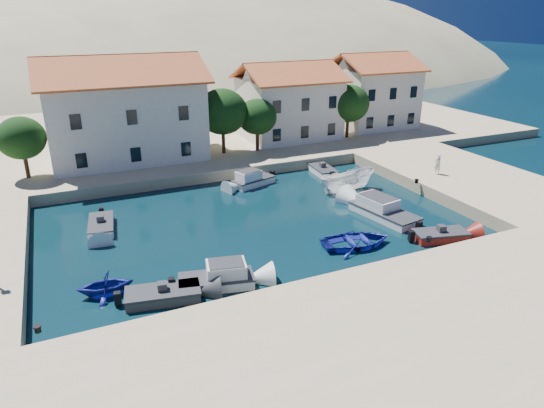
{
  "coord_description": "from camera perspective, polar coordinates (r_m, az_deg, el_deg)",
  "views": [
    {
      "loc": [
        -12.15,
        -20.01,
        14.4
      ],
      "look_at": [
        0.65,
        8.37,
        2.0
      ],
      "focal_mm": 32.0,
      "sensor_mm": 36.0,
      "label": 1
    }
  ],
  "objects": [
    {
      "name": "ground",
      "position": [
        27.48,
        6.04,
        -10.02
      ],
      "size": [
        400.0,
        400.0,
        0.0
      ],
      "primitive_type": "plane",
      "color": "black",
      "rests_on": "ground"
    },
    {
      "name": "quay_south",
      "position": [
        23.18,
        13.79,
        -15.88
      ],
      "size": [
        52.0,
        12.0,
        1.0
      ],
      "primitive_type": "cube",
      "color": "tan",
      "rests_on": "ground"
    },
    {
      "name": "quay_east",
      "position": [
        46.47,
        22.04,
        2.69
      ],
      "size": [
        11.0,
        20.0,
        1.0
      ],
      "primitive_type": "cube",
      "color": "tan",
      "rests_on": "ground"
    },
    {
      "name": "quay_north",
      "position": [
        61.31,
        -10.41,
        8.26
      ],
      "size": [
        80.0,
        36.0,
        1.0
      ],
      "primitive_type": "cube",
      "color": "tan",
      "rests_on": "ground"
    },
    {
      "name": "hills",
      "position": [
        152.1,
        -11.14,
        6.92
      ],
      "size": [
        254.0,
        176.0,
        99.0
      ],
      "color": "#998F68",
      "rests_on": "ground"
    },
    {
      "name": "building_left",
      "position": [
        49.14,
        -17.04,
        10.87
      ],
      "size": [
        14.7,
        9.45,
        9.7
      ],
      "color": "beige",
      "rests_on": "quay_north"
    },
    {
      "name": "building_mid",
      "position": [
        55.4,
        1.97,
        12.17
      ],
      "size": [
        10.5,
        8.4,
        8.3
      ],
      "color": "beige",
      "rests_on": "quay_north"
    },
    {
      "name": "building_right",
      "position": [
        62.35,
        11.77,
        13.05
      ],
      "size": [
        9.45,
        8.4,
        8.8
      ],
      "color": "beige",
      "rests_on": "quay_north"
    },
    {
      "name": "trees",
      "position": [
        49.36,
        -4.15,
        10.49
      ],
      "size": [
        37.3,
        5.3,
        6.45
      ],
      "color": "#382314",
      "rests_on": "quay_north"
    },
    {
      "name": "bollards",
      "position": [
        31.13,
        7.04,
        -3.65
      ],
      "size": [
        29.36,
        9.56,
        0.3
      ],
      "color": "black",
      "rests_on": "ground"
    },
    {
      "name": "motorboat_grey_sw",
      "position": [
        26.98,
        -12.69,
        -10.4
      ],
      "size": [
        4.2,
        2.43,
        1.25
      ],
      "rotation": [
        0.0,
        0.0,
        -0.18
      ],
      "color": "#323237",
      "rests_on": "ground"
    },
    {
      "name": "cabin_cruiser_south",
      "position": [
        27.63,
        -6.57,
        -8.71
      ],
      "size": [
        4.48,
        2.66,
        1.6
      ],
      "rotation": [
        0.0,
        0.0,
        -0.22
      ],
      "color": "white",
      "rests_on": "ground"
    },
    {
      "name": "rowboat_south",
      "position": [
        32.6,
        9.87,
        -4.85
      ],
      "size": [
        5.12,
        3.97,
        0.97
      ],
      "primitive_type": "imported",
      "rotation": [
        0.0,
        0.0,
        1.43
      ],
      "color": "navy",
      "rests_on": "ground"
    },
    {
      "name": "motorboat_red_se",
      "position": [
        34.74,
        19.2,
        -3.53
      ],
      "size": [
        3.89,
        2.44,
        1.25
      ],
      "rotation": [
        0.0,
        0.0,
        -0.25
      ],
      "color": "maroon",
      "rests_on": "ground"
    },
    {
      "name": "cabin_cruiser_east",
      "position": [
        37.23,
        13.09,
        -0.84
      ],
      "size": [
        3.16,
        5.86,
        1.6
      ],
      "rotation": [
        0.0,
        0.0,
        1.74
      ],
      "color": "white",
      "rests_on": "ground"
    },
    {
      "name": "boat_east",
      "position": [
        42.33,
        8.83,
        1.56
      ],
      "size": [
        5.2,
        2.03,
        1.99
      ],
      "primitive_type": "imported",
      "rotation": [
        0.0,
        0.0,
        1.59
      ],
      "color": "white",
      "rests_on": "ground"
    },
    {
      "name": "motorboat_white_ne",
      "position": [
        46.57,
        5.95,
        3.97
      ],
      "size": [
        2.05,
        3.82,
        1.25
      ],
      "rotation": [
        0.0,
        0.0,
        1.48
      ],
      "color": "white",
      "rests_on": "ground"
    },
    {
      "name": "rowboat_west",
      "position": [
        28.43,
        -18.87,
        -10.03
      ],
      "size": [
        3.1,
        2.73,
        1.54
      ],
      "primitive_type": "imported",
      "rotation": [
        0.0,
        0.0,
        -1.64
      ],
      "color": "navy",
      "rests_on": "ground"
    },
    {
      "name": "motorboat_white_west",
      "position": [
        36.39,
        -19.45,
        -2.4
      ],
      "size": [
        2.14,
        3.98,
        1.25
      ],
      "rotation": [
        0.0,
        0.0,
        -1.69
      ],
      "color": "white",
      "rests_on": "ground"
    },
    {
      "name": "cabin_cruiser_north",
      "position": [
        43.13,
        -2.21,
        2.87
      ],
      "size": [
        4.22,
        2.77,
        1.6
      ],
      "rotation": [
        0.0,
        0.0,
        3.45
      ],
      "color": "white",
      "rests_on": "ground"
    },
    {
      "name": "pedestrian",
      "position": [
        45.19,
        18.91,
        4.47
      ],
      "size": [
        0.68,
        0.47,
        1.8
      ],
      "primitive_type": "imported",
      "rotation": [
        0.0,
        0.0,
        3.08
      ],
      "color": "silver",
      "rests_on": "quay_east"
    }
  ]
}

